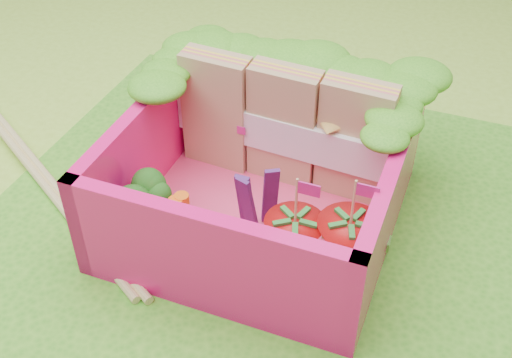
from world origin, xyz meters
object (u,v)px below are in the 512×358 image
object	(u,v)px
sandwich_stack	(285,126)
chopsticks	(48,183)
strawberry_left	(294,243)
broccoli	(141,199)
strawberry_right	(348,247)
bento_box	(261,176)

from	to	relation	value
sandwich_stack	chopsticks	xyz separation A→B (m)	(-1.16, -0.51, -0.34)
strawberry_left	chopsticks	distance (m)	1.44
broccoli	chopsticks	xyz separation A→B (m)	(-0.67, 0.14, -0.22)
sandwich_stack	strawberry_right	size ratio (longest dim) A/B	2.18
bento_box	sandwich_stack	xyz separation A→B (m)	(0.01, 0.33, 0.09)
strawberry_left	strawberry_right	world-z (taller)	strawberry_right
bento_box	strawberry_left	xyz separation A→B (m)	(0.27, -0.29, -0.08)
broccoli	strawberry_left	size ratio (longest dim) A/B	0.64
chopsticks	strawberry_left	bearing A→B (deg)	-4.34
sandwich_stack	strawberry_left	size ratio (longest dim) A/B	2.25
sandwich_stack	broccoli	bearing A→B (deg)	-126.59
broccoli	strawberry_right	bearing A→B (deg)	5.27
sandwich_stack	strawberry_left	bearing A→B (deg)	-66.76
bento_box	sandwich_stack	size ratio (longest dim) A/B	1.13
strawberry_right	sandwich_stack	bearing A→B (deg)	131.45
sandwich_stack	strawberry_right	bearing A→B (deg)	-48.55
broccoli	chopsticks	world-z (taller)	broccoli
broccoli	strawberry_right	size ratio (longest dim) A/B	0.62
strawberry_left	sandwich_stack	bearing A→B (deg)	113.24
bento_box	sandwich_stack	bearing A→B (deg)	89.10
bento_box	strawberry_right	size ratio (longest dim) A/B	2.45
sandwich_stack	strawberry_left	distance (m)	0.69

